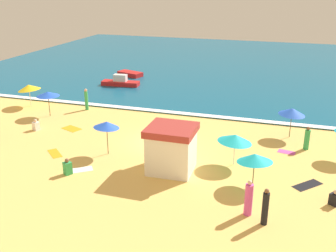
{
  "coord_description": "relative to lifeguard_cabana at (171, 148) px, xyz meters",
  "views": [
    {
      "loc": [
        8.41,
        -24.12,
        10.72
      ],
      "look_at": [
        0.43,
        1.19,
        0.8
      ],
      "focal_mm": 42.15,
      "sensor_mm": 36.0,
      "label": 1
    }
  ],
  "objects": [
    {
      "name": "ground_plane",
      "position": [
        -2.24,
        3.87,
        -1.41
      ],
      "size": [
        60.0,
        60.0,
        0.0
      ],
      "primitive_type": "plane",
      "color": "#EDBC60"
    },
    {
      "name": "ocean_water",
      "position": [
        -2.24,
        31.87,
        -1.36
      ],
      "size": [
        60.0,
        44.0,
        0.1
      ],
      "primitive_type": "cube",
      "color": "#0F567A",
      "rests_on": "ground_plane"
    },
    {
      "name": "wave_breaker_foam",
      "position": [
        -2.24,
        10.17,
        -1.31
      ],
      "size": [
        57.0,
        0.7,
        0.01
      ],
      "primitive_type": "cube",
      "color": "white",
      "rests_on": "ocean_water"
    },
    {
      "name": "lifeguard_cabana",
      "position": [
        0.0,
        0.0,
        0.0
      ],
      "size": [
        2.76,
        2.61,
        2.76
      ],
      "color": "white",
      "rests_on": "ground_plane"
    },
    {
      "name": "beach_umbrella_0",
      "position": [
        3.44,
        1.84,
        0.33
      ],
      "size": [
        2.78,
        2.77,
        2.08
      ],
      "color": "silver",
      "rests_on": "ground_plane"
    },
    {
      "name": "beach_umbrella_1",
      "position": [
        4.85,
        -0.51,
        0.29
      ],
      "size": [
        2.74,
        2.74,
        2.03
      ],
      "color": "#4C3823",
      "rests_on": "ground_plane"
    },
    {
      "name": "beach_umbrella_3",
      "position": [
        6.61,
        7.6,
        0.52
      ],
      "size": [
        2.21,
        2.19,
        2.23
      ],
      "color": "#4C3823",
      "rests_on": "ground_plane"
    },
    {
      "name": "beach_umbrella_5",
      "position": [
        -12.55,
        6.44,
        0.49
      ],
      "size": [
        1.95,
        1.95,
        2.09
      ],
      "color": "#4C3823",
      "rests_on": "ground_plane"
    },
    {
      "name": "beach_umbrella_6",
      "position": [
        -15.75,
        8.33,
        0.31
      ],
      "size": [
        2.14,
        2.1,
        2.07
      ],
      "color": "silver",
      "rests_on": "ground_plane"
    },
    {
      "name": "beach_umbrella_8",
      "position": [
        -4.62,
        0.99,
        0.61
      ],
      "size": [
        2.37,
        2.37,
        2.31
      ],
      "color": "#4C3823",
      "rests_on": "ground_plane"
    },
    {
      "name": "beachgoer_0",
      "position": [
        -5.61,
        -2.33,
        -0.98
      ],
      "size": [
        0.58,
        0.58,
        1.0
      ],
      "color": "green",
      "rests_on": "ground_plane"
    },
    {
      "name": "beachgoer_1",
      "position": [
        -11.7,
        3.29,
        -1.04
      ],
      "size": [
        0.52,
        0.52,
        0.87
      ],
      "color": "white",
      "rests_on": "ground_plane"
    },
    {
      "name": "beachgoer_2",
      "position": [
        5.74,
        -4.01,
        -0.52
      ],
      "size": [
        0.4,
        0.4,
        1.86
      ],
      "color": "black",
      "rests_on": "ground_plane"
    },
    {
      "name": "beachgoer_3",
      "position": [
        -10.42,
        8.87,
        -0.48
      ],
      "size": [
        0.31,
        0.31,
        1.89
      ],
      "color": "green",
      "rests_on": "ground_plane"
    },
    {
      "name": "beachgoer_4",
      "position": [
        7.71,
        5.65,
        -0.66
      ],
      "size": [
        0.45,
        0.45,
        1.61
      ],
      "color": "green",
      "rests_on": "ground_plane"
    },
    {
      "name": "beachgoer_5",
      "position": [
        4.92,
        -3.44,
        -0.55
      ],
      "size": [
        0.49,
        0.49,
        1.85
      ],
      "color": "#D84CA5",
      "rests_on": "ground_plane"
    },
    {
      "name": "beachgoer_7",
      "position": [
        9.0,
        -1.21,
        -1.06
      ],
      "size": [
        0.63,
        0.63,
        0.84
      ],
      "color": "black",
      "rests_on": "ground_plane"
    },
    {
      "name": "beach_towel_0",
      "position": [
        -9.29,
        4.32,
        -1.4
      ],
      "size": [
        1.68,
        1.37,
        0.01
      ],
      "color": "orange",
      "rests_on": "ground_plane"
    },
    {
      "name": "beach_towel_1",
      "position": [
        -5.2,
        -1.65,
        -1.4
      ],
      "size": [
        1.57,
        1.41,
        0.01
      ],
      "color": "white",
      "rests_on": "ground_plane"
    },
    {
      "name": "beach_towel_2",
      "position": [
        7.75,
        0.47,
        -1.4
      ],
      "size": [
        1.71,
        1.78,
        0.01
      ],
      "color": "black",
      "rests_on": "ground_plane"
    },
    {
      "name": "beach_towel_3",
      "position": [
        6.51,
        4.75,
        -1.4
      ],
      "size": [
        1.21,
        0.82,
        0.01
      ],
      "color": "#D84CA5",
      "rests_on": "ground_plane"
    },
    {
      "name": "beach_towel_4",
      "position": [
        -7.98,
        -0.04,
        -1.4
      ],
      "size": [
        1.54,
        1.48,
        0.01
      ],
      "color": "orange",
      "rests_on": "ground_plane"
    },
    {
      "name": "small_boat_0",
      "position": [
        -11.6,
        21.48,
        -1.06
      ],
      "size": [
        3.17,
        2.19,
        0.49
      ],
      "color": "red",
      "rests_on": "ocean_water"
    },
    {
      "name": "small_boat_1",
      "position": [
        -10.91,
        17.14,
        -0.94
      ],
      "size": [
        4.04,
        1.53,
        1.17
      ],
      "color": "red",
      "rests_on": "ocean_water"
    }
  ]
}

